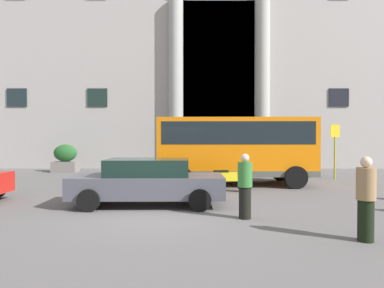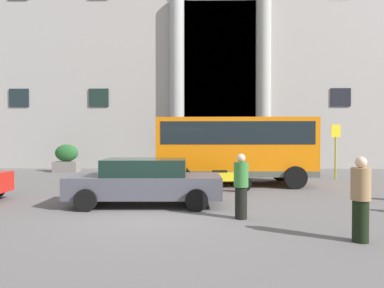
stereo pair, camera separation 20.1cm
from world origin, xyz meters
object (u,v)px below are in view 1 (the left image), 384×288
Objects in this scene: parked_sedan_far at (148,181)px; motorcycle_far_end at (224,180)px; pedestrian_man_crossing at (244,186)px; orange_minibus at (234,145)px; hedge_planter_east at (65,159)px; hedge_planter_west at (180,160)px; pedestrian_man_red_shirt at (365,199)px; hedge_planter_entrance_left at (296,161)px; bus_stop_sign at (334,145)px.

parked_sedan_far reaches higher than motorcycle_far_end.
parked_sedan_far is at bearing -18.27° from pedestrian_man_crossing.
orange_minibus is 4.02× the size of hedge_planter_east.
hedge_planter_west is at bearing 95.71° from motorcycle_far_end.
pedestrian_man_crossing is (0.11, -4.01, 0.35)m from motorcycle_far_end.
pedestrian_man_red_shirt is (4.68, -3.48, 0.11)m from parked_sedan_far.
hedge_planter_east is 0.80× the size of motorcycle_far_end.
hedge_planter_entrance_left is 13.29m from pedestrian_man_red_shirt.
orange_minibus reaches higher than hedge_planter_entrance_left.
pedestrian_man_crossing reaches higher than hedge_planter_entrance_left.
pedestrian_man_red_shirt is at bearing -78.32° from motorcycle_far_end.
pedestrian_man_crossing is (-4.76, -11.18, 0.16)m from hedge_planter_entrance_left.
orange_minibus is 5.61m from parked_sedan_far.
pedestrian_man_crossing is at bearing 83.91° from pedestrian_man_red_shirt.
pedestrian_man_red_shirt reaches higher than parked_sedan_far.
pedestrian_man_crossing is at bearing -97.06° from motorcycle_far_end.
hedge_planter_east reaches higher than hedge_planter_west.
motorcycle_far_end is (-4.88, -7.17, -0.19)m from hedge_planter_entrance_left.
orange_minibus is 4.04× the size of pedestrian_man_crossing.
hedge_planter_west is 9.82m from parked_sedan_far.
motorcycle_far_end is (-5.79, -4.05, -1.18)m from bus_stop_sign.
pedestrian_man_red_shirt is at bearing -72.95° from hedge_planter_west.
hedge_planter_entrance_left is (4.22, 5.00, -1.04)m from orange_minibus.
hedge_planter_entrance_left is at bearing -0.97° from hedge_planter_east.
pedestrian_man_crossing is at bearing -79.99° from hedge_planter_west.
parked_sedan_far is 3.10m from pedestrian_man_crossing.
pedestrian_man_red_shirt is (2.05, -1.83, 0.02)m from pedestrian_man_crossing.
bus_stop_sign is 1.40× the size of hedge_planter_entrance_left.
pedestrian_man_crossing reaches higher than motorcycle_far_end.
orange_minibus is 3.97× the size of pedestrian_man_red_shirt.
parked_sedan_far is (-7.39, -9.53, 0.07)m from hedge_planter_entrance_left.
hedge_planter_west is at bearing -66.08° from pedestrian_man_crossing.
bus_stop_sign is 14.86m from hedge_planter_east.
hedge_planter_west is 13.90m from pedestrian_man_red_shirt.
motorcycle_far_end is 1.26× the size of pedestrian_man_crossing.
motorcycle_far_end is (8.67, -7.40, -0.33)m from hedge_planter_east.
hedge_planter_entrance_left is (6.78, -0.28, -0.08)m from hedge_planter_west.
pedestrian_man_red_shirt is at bearing -78.35° from orange_minibus.
orange_minibus is at bearing -130.13° from hedge_planter_entrance_left.
pedestrian_man_red_shirt reaches higher than hedge_planter_west.
orange_minibus is at bearing -29.28° from hedge_planter_east.
orange_minibus is 2.58m from motorcycle_far_end.
bus_stop_sign is 0.59× the size of parked_sedan_far.
bus_stop_sign is 1.64× the size of pedestrian_man_crossing.
hedge_planter_west is 0.98× the size of pedestrian_man_crossing.
bus_stop_sign is (5.13, 1.89, -0.05)m from orange_minibus.
hedge_planter_west is 0.83× the size of hedge_planter_entrance_left.
orange_minibus is 2.46× the size of bus_stop_sign.
hedge_planter_west is at bearing 177.65° from hedge_planter_entrance_left.
motorcycle_far_end is (2.51, 2.36, -0.26)m from parked_sedan_far.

